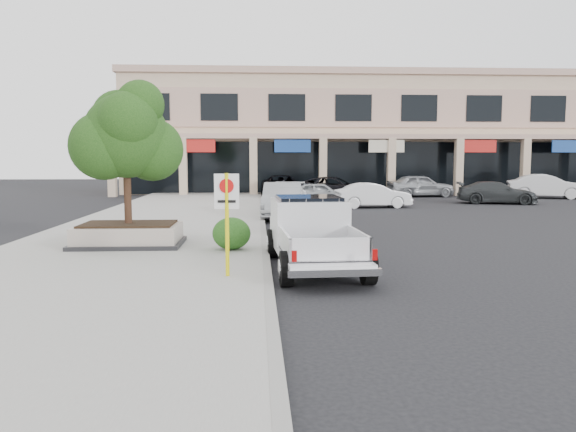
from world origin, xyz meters
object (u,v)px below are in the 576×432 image
object	(u,v)px
curb_car_a	(305,215)
lot_car_f	(546,186)
lot_car_b	(373,195)
planter	(129,235)
curb_car_b	(282,200)
lot_car_c	(497,193)
lot_car_a	(320,193)
planter_tree	(132,137)
curb_car_d	(281,187)
lot_car_d	(334,189)
lot_car_e	(420,185)
no_parking_sign	(227,210)
pickup_truck	(314,234)
curb_car_c	(287,196)

from	to	relation	value
curb_car_a	lot_car_f	xyz separation A→B (m)	(18.00, 16.95, 0.12)
lot_car_b	planter	bearing A→B (deg)	138.43
curb_car_b	lot_car_c	xyz separation A→B (m)	(13.33, 7.19, -0.14)
lot_car_a	planter_tree	bearing A→B (deg)	160.16
curb_car_b	curb_car_d	xyz separation A→B (m)	(0.52, 12.58, -0.03)
lot_car_d	lot_car_e	world-z (taller)	lot_car_e
no_parking_sign	lot_car_b	distance (m)	19.82
planter	lot_car_d	size ratio (longest dim) A/B	0.58
lot_car_c	planter	bearing A→B (deg)	145.59
pickup_truck	lot_car_f	distance (m)	29.69
no_parking_sign	curb_car_c	xyz separation A→B (m)	(2.32, 17.68, -0.91)
planter_tree	lot_car_a	distance (m)	17.92
planter_tree	curb_car_b	world-z (taller)	planter_tree
planter_tree	lot_car_e	distance (m)	26.97
lot_car_a	lot_car_b	distance (m)	3.55
pickup_truck	planter	bearing A→B (deg)	146.16
lot_car_d	lot_car_c	bearing A→B (deg)	-90.22
lot_car_e	lot_car_f	world-z (taller)	lot_car_f
curb_car_b	lot_car_f	bearing A→B (deg)	35.88
lot_car_a	lot_car_d	bearing A→B (deg)	-16.86
lot_car_d	lot_car_e	distance (m)	7.17
curb_car_c	lot_car_b	size ratio (longest dim) A/B	1.19
curb_car_a	lot_car_a	size ratio (longest dim) A/B	1.05
no_parking_sign	curb_car_c	world-z (taller)	no_parking_sign
curb_car_a	curb_car_d	world-z (taller)	curb_car_d
planter	planter_tree	distance (m)	2.95
lot_car_e	lot_car_d	bearing A→B (deg)	108.94
pickup_truck	lot_car_a	world-z (taller)	pickup_truck
planter	curb_car_a	size ratio (longest dim) A/B	0.78
pickup_truck	curb_car_a	size ratio (longest dim) A/B	1.38
planter	lot_car_d	xyz separation A→B (m)	(8.91, 19.28, 0.29)
planter	curb_car_c	xyz separation A→B (m)	(5.52, 13.10, 0.25)
pickup_truck	lot_car_d	bearing A→B (deg)	77.79
lot_car_c	no_parking_sign	bearing A→B (deg)	158.09
curb_car_c	lot_car_c	xyz separation A→B (m)	(12.87, 3.00, -0.05)
lot_car_b	lot_car_e	xyz separation A→B (m)	(5.12, 8.30, 0.12)
curb_car_a	curb_car_b	distance (m)	5.68
lot_car_d	no_parking_sign	bearing A→B (deg)	-175.11
curb_car_d	curb_car_c	bearing A→B (deg)	-91.92
planter_tree	curb_car_d	size ratio (longest dim) A/B	0.71
curb_car_b	curb_car_d	bearing A→B (deg)	92.20
planter_tree	curb_car_c	bearing A→B (deg)	67.42
lot_car_b	lot_car_c	distance (m)	8.34
planter_tree	no_parking_sign	xyz separation A→B (m)	(3.07, -4.73, -1.78)
curb_car_c	lot_car_e	xyz separation A→B (m)	(9.96, 9.08, 0.08)
no_parking_sign	curb_car_d	world-z (taller)	no_parking_sign
lot_car_f	planter	bearing A→B (deg)	149.24
planter_tree	curb_car_a	bearing A→B (deg)	29.42
planter	lot_car_f	distance (m)	31.09
curb_car_d	lot_car_f	size ratio (longest dim) A/B	1.13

